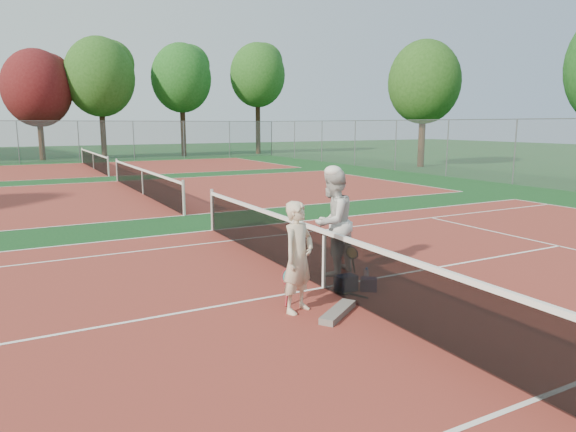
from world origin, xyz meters
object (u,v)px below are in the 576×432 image
(player_a, at_px, (298,257))
(racket_spare, at_px, (343,292))
(sports_bag_navy, at_px, (346,283))
(water_bottle, at_px, (366,278))
(racket_red, at_px, (289,286))
(player_b, at_px, (332,222))
(racket_black_held, at_px, (352,261))
(sports_bag_purple, at_px, (368,284))
(net_main, at_px, (324,259))

(player_a, xyz_separation_m, racket_spare, (1.07, 0.38, -0.82))
(sports_bag_navy, distance_m, water_bottle, 0.46)
(player_a, xyz_separation_m, racket_red, (0.07, 0.42, -0.57))
(player_a, height_order, player_b, player_b)
(racket_black_held, relative_size, racket_spare, 0.93)
(sports_bag_purple, distance_m, water_bottle, 0.24)
(player_b, relative_size, racket_spare, 3.28)
(player_b, bearing_deg, sports_bag_purple, 64.66)
(player_a, distance_m, sports_bag_purple, 1.71)
(water_bottle, bearing_deg, player_b, 96.33)
(player_a, relative_size, racket_black_held, 3.00)
(player_b, relative_size, sports_bag_purple, 7.21)
(racket_black_held, xyz_separation_m, water_bottle, (-0.15, -0.65, -0.13))
(player_b, xyz_separation_m, racket_black_held, (0.26, -0.28, -0.71))
(net_main, bearing_deg, racket_red, -158.33)
(racket_red, relative_size, racket_black_held, 0.97)
(racket_spare, bearing_deg, racket_black_held, -65.35)
(net_main, relative_size, sports_bag_navy, 31.89)
(player_a, bearing_deg, sports_bag_navy, -4.56)
(racket_red, xyz_separation_m, racket_spare, (1.00, -0.04, -0.26))
(net_main, height_order, water_bottle, net_main)
(water_bottle, bearing_deg, racket_spare, -168.95)
(player_a, height_order, racket_red, player_a)
(net_main, xyz_separation_m, player_a, (-0.94, -0.76, 0.33))
(racket_black_held, distance_m, racket_spare, 1.07)
(racket_spare, bearing_deg, water_bottle, -101.44)
(player_b, relative_size, sports_bag_navy, 5.72)
(player_b, bearing_deg, racket_black_held, 107.84)
(sports_bag_navy, bearing_deg, net_main, 125.48)
(net_main, bearing_deg, water_bottle, -22.14)
(net_main, bearing_deg, player_b, 48.03)
(player_b, height_order, water_bottle, player_b)
(water_bottle, bearing_deg, sports_bag_navy, -174.14)
(player_b, height_order, racket_spare, player_b)
(player_b, distance_m, racket_black_held, 0.80)
(racket_black_held, bearing_deg, net_main, -11.97)
(net_main, bearing_deg, sports_bag_navy, -54.52)
(net_main, distance_m, sports_bag_purple, 0.86)
(racket_spare, relative_size, water_bottle, 2.00)
(racket_spare, bearing_deg, player_a, 86.82)
(racket_red, relative_size, racket_spare, 0.90)
(player_a, relative_size, water_bottle, 5.58)
(racket_black_held, bearing_deg, player_a, -3.34)
(player_b, height_order, racket_black_held, player_b)
(player_a, bearing_deg, racket_red, 55.22)
(net_main, distance_m, player_b, 1.00)
(racket_red, bearing_deg, net_main, -27.13)
(racket_red, distance_m, sports_bag_navy, 1.11)
(net_main, xyz_separation_m, racket_red, (-0.87, -0.34, -0.24))
(player_b, bearing_deg, sports_bag_navy, 45.17)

